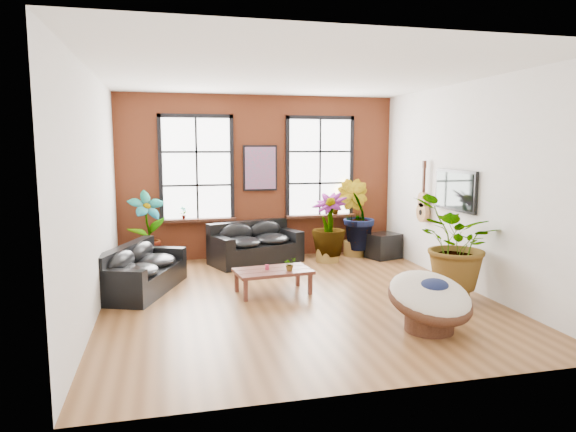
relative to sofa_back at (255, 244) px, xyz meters
name	(u,v)px	position (x,y,z in m)	size (l,w,h in m)	color
room	(295,189)	(0.23, -2.51, 1.36)	(6.04, 6.54, 3.54)	brown
sofa_back	(255,244)	(0.00, 0.00, 0.00)	(2.04, 1.47, 0.85)	black
sofa_left	(141,271)	(-2.22, -1.67, -0.03)	(1.47, 2.12, 0.77)	black
coffee_table	(273,272)	(-0.09, -2.30, -0.03)	(1.31, 0.85, 0.48)	#4E251C
papasan_chair	(430,299)	(1.56, -4.49, 0.05)	(1.31, 1.32, 0.83)	#4A2A1A
poster	(260,168)	(0.23, 0.52, 1.57)	(0.74, 0.06, 0.98)	black
tv_wall_unit	(445,195)	(3.16, -2.06, 1.16)	(0.13, 1.86, 1.20)	black
media_box	(383,246)	(2.80, -0.23, -0.11)	(0.78, 0.72, 0.54)	black
pot_back_left	(151,258)	(-2.11, -0.02, -0.18)	(0.59, 0.59, 0.40)	olive
pot_back_right	(354,248)	(2.27, 0.17, -0.22)	(0.56, 0.56, 0.33)	olive
pot_right_wall	(453,287)	(2.62, -3.31, -0.18)	(0.67, 0.67, 0.40)	olive
pot_mid	(327,253)	(1.51, -0.26, -0.20)	(0.64, 0.64, 0.36)	olive
floor_plant_back_left	(148,226)	(-2.14, 0.01, 0.47)	(0.74, 0.50, 1.40)	#124323
floor_plant_back_right	(355,214)	(2.28, 0.15, 0.54)	(0.85, 0.69, 1.55)	#124323
floor_plant_right_wall	(457,244)	(2.64, -3.33, 0.52)	(1.34, 1.16, 1.49)	#124323
floor_plant_mid	(329,224)	(1.54, -0.26, 0.41)	(0.73, 0.73, 1.31)	#124323
table_plant	(290,264)	(0.17, -2.43, 0.13)	(0.20, 0.17, 0.22)	#124323
sill_plant_left	(183,213)	(-1.42, 0.47, 0.65)	(0.14, 0.10, 0.27)	#124323
sill_plant_right	(335,208)	(1.93, 0.47, 0.65)	(0.15, 0.15, 0.27)	#124323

